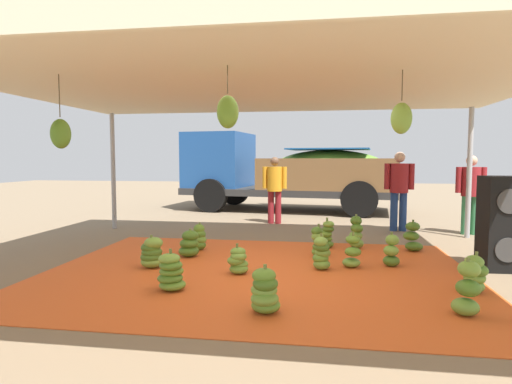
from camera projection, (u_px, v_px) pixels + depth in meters
ground_plane at (278, 235)px, 8.98m from camera, size 40.00×40.00×0.00m
tarp_orange at (257, 272)px, 6.03m from camera, size 5.91×4.56×0.01m
tent_canopy at (255, 84)px, 5.72m from camera, size 8.00×7.00×2.67m
banana_bunch_0 at (391, 252)px, 6.33m from camera, size 0.29×0.30×0.51m
banana_bunch_1 at (318, 243)px, 6.96m from camera, size 0.31×0.32×0.53m
banana_bunch_2 at (475, 275)px, 5.08m from camera, size 0.38×0.37×0.49m
banana_bunch_3 at (356, 233)px, 7.63m from camera, size 0.34×0.35×0.60m
banana_bunch_4 at (152, 253)px, 6.26m from camera, size 0.44×0.44×0.48m
banana_bunch_5 at (413, 237)px, 7.42m from camera, size 0.43×0.45×0.54m
banana_bunch_6 at (189, 244)px, 6.97m from camera, size 0.46×0.46×0.46m
banana_bunch_7 at (238, 261)px, 5.94m from camera, size 0.39×0.36×0.42m
banana_bunch_8 at (265, 292)px, 4.42m from camera, size 0.37×0.40×0.51m
banana_bunch_9 at (467, 290)px, 4.36m from camera, size 0.37×0.35×0.59m
banana_bunch_10 at (171, 273)px, 5.20m from camera, size 0.43×0.44×0.50m
banana_bunch_11 at (352, 253)px, 6.27m from camera, size 0.31×0.31×0.52m
banana_bunch_12 at (327, 235)px, 7.70m from camera, size 0.31×0.33×0.53m
banana_bunch_13 at (322, 254)px, 6.16m from camera, size 0.35×0.33×0.52m
banana_bunch_14 at (199, 238)px, 7.48m from camera, size 0.30×0.30×0.48m
cargo_truck_main at (283, 171)px, 13.29m from camera, size 6.60×3.18×2.40m
worker_0 at (399, 185)px, 9.43m from camera, size 0.64×0.39×1.74m
worker_1 at (275, 185)px, 10.54m from camera, size 0.60×0.37×1.63m
worker_2 at (471, 189)px, 8.99m from camera, size 0.61×0.37×1.66m
speaker_stack at (502, 223)px, 6.13m from camera, size 0.56×0.52×1.35m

